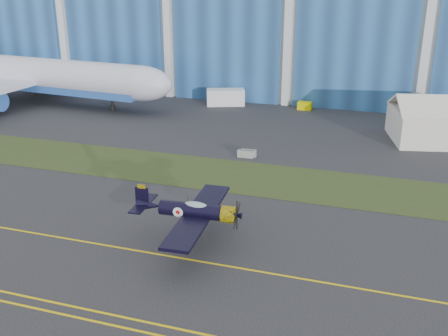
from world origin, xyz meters
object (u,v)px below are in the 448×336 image
(jetliner, at_px, (21,37))
(warbird, at_px, (191,210))
(tent, at_px, (446,118))
(shipping_container, at_px, (226,97))
(tug, at_px, (305,106))

(jetliner, bearing_deg, warbird, -35.68)
(tent, distance_m, shipping_container, 36.52)
(jetliner, relative_size, tug, 30.44)
(tent, relative_size, tug, 7.00)
(jetliner, bearing_deg, tent, 2.96)
(tug, bearing_deg, warbird, -88.28)
(tent, relative_size, shipping_container, 2.44)
(warbird, xyz_separation_m, jetliner, (-47.22, 40.16, 8.18))
(jetliner, height_order, shipping_container, jetliner)
(tent, xyz_separation_m, shipping_container, (-35.00, 10.25, -1.84))
(tent, bearing_deg, tug, 138.97)
(shipping_container, distance_m, tug, 13.84)
(jetliner, height_order, tug, jetliner)
(warbird, bearing_deg, tug, 84.80)
(shipping_container, bearing_deg, tent, -37.09)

